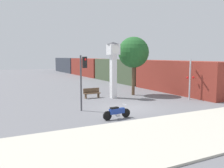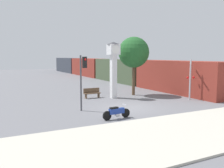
# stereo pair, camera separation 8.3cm
# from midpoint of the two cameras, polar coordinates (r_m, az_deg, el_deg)

# --- Properties ---
(ground_plane) EXTENTS (120.00, 120.00, 0.00)m
(ground_plane) POSITION_cam_midpoint_polar(r_m,az_deg,el_deg) (19.14, 3.70, -5.39)
(ground_plane) COLOR slate
(sidewalk_strip) EXTENTS (36.00, 6.00, 0.10)m
(sidewalk_strip) POSITION_cam_midpoint_polar(r_m,az_deg,el_deg) (14.09, 17.97, -9.83)
(sidewalk_strip) COLOR #BCB7A8
(sidewalk_strip) RESTS_ON ground_plane
(motorcycle) EXTENTS (1.96, 0.43, 0.87)m
(motorcycle) POSITION_cam_midpoint_polar(r_m,az_deg,el_deg) (15.66, 0.96, -6.49)
(motorcycle) COLOR black
(motorcycle) RESTS_ON ground_plane
(clock_tower) EXTENTS (1.16, 1.16, 5.19)m
(clock_tower) POSITION_cam_midpoint_polar(r_m,az_deg,el_deg) (23.13, 0.19, 5.18)
(clock_tower) COLOR white
(clock_tower) RESTS_ON ground_plane
(freight_train) EXTENTS (2.80, 50.63, 3.40)m
(freight_train) POSITION_cam_midpoint_polar(r_m,az_deg,el_deg) (43.66, -2.43, 3.54)
(freight_train) COLOR maroon
(freight_train) RESTS_ON ground_plane
(traffic_light) EXTENTS (0.50, 0.35, 3.97)m
(traffic_light) POSITION_cam_midpoint_polar(r_m,az_deg,el_deg) (17.84, -6.80, 2.60)
(traffic_light) COLOR #47474C
(traffic_light) RESTS_ON ground_plane
(railroad_crossing_signal) EXTENTS (0.90, 0.82, 3.64)m
(railroad_crossing_signal) POSITION_cam_midpoint_polar(r_m,az_deg,el_deg) (23.33, 17.32, 1.40)
(railroad_crossing_signal) COLOR #B7B7BC
(railroad_crossing_signal) RESTS_ON ground_plane
(street_tree) EXTENTS (3.05, 3.05, 5.80)m
(street_tree) POSITION_cam_midpoint_polar(r_m,az_deg,el_deg) (24.93, 4.85, 7.18)
(street_tree) COLOR brown
(street_tree) RESTS_ON ground_plane
(bench) EXTENTS (1.60, 0.44, 0.92)m
(bench) POSITION_cam_midpoint_polar(r_m,az_deg,el_deg) (23.38, -4.74, -2.01)
(bench) COLOR brown
(bench) RESTS_ON ground_plane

